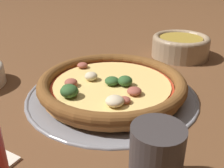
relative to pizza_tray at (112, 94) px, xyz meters
name	(u,v)px	position (x,y,z in m)	size (l,w,h in m)	color
ground_plane	(112,95)	(0.00, 0.00, 0.00)	(3.00, 3.00, 0.00)	brown
pizza_tray	(112,94)	(0.00, 0.00, 0.00)	(0.33, 0.33, 0.01)	gray
pizza	(112,84)	(0.00, 0.00, 0.02)	(0.29, 0.29, 0.04)	#BC7F42
bowl_near	(180,45)	(0.18, 0.23, 0.03)	(0.15, 0.15, 0.06)	#9E8466
drinking_cup	(156,158)	(0.05, -0.23, 0.04)	(0.06, 0.06, 0.08)	#383333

